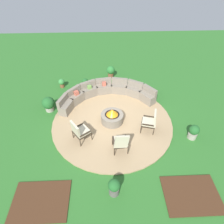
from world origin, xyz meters
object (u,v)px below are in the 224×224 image
at_px(lounge_chair_back_left, 151,121).
at_px(potted_plant_0, 49,104).
at_px(curved_stone_bench, 105,93).
at_px(lounge_chair_front_right, 121,142).
at_px(lounge_chair_front_left, 80,131).
at_px(potted_plant_1, 114,187).
at_px(potted_plant_5, 85,83).
at_px(potted_plant_3, 111,71).
at_px(potted_plant_2, 62,83).
at_px(fire_pit, 112,117).
at_px(potted_plant_4, 194,132).

relative_size(lounge_chair_back_left, potted_plant_0, 1.36).
height_order(curved_stone_bench, lounge_chair_front_right, lounge_chair_front_right).
height_order(lounge_chair_front_left, potted_plant_1, lounge_chair_front_left).
height_order(lounge_chair_back_left, potted_plant_5, lounge_chair_back_left).
distance_m(curved_stone_bench, lounge_chair_front_left, 3.07).
bearing_deg(potted_plant_3, lounge_chair_front_right, -88.34).
relative_size(lounge_chair_front_left, potted_plant_1, 1.49).
bearing_deg(potted_plant_2, potted_plant_5, -7.67).
relative_size(potted_plant_1, potted_plant_3, 0.97).
relative_size(curved_stone_bench, potted_plant_0, 6.31).
distance_m(lounge_chair_front_left, potted_plant_3, 5.27).
relative_size(lounge_chair_front_left, potted_plant_5, 1.69).
relative_size(lounge_chair_front_right, potted_plant_5, 1.69).
relative_size(fire_pit, lounge_chair_front_right, 0.96).
relative_size(curved_stone_bench, lounge_chair_front_right, 4.55).
distance_m(lounge_chair_front_right, lounge_chair_back_left, 1.76).
relative_size(fire_pit, lounge_chair_back_left, 0.98).
distance_m(lounge_chair_front_left, potted_plant_2, 4.35).
bearing_deg(lounge_chair_front_right, potted_plant_1, -106.92).
relative_size(lounge_chair_back_left, potted_plant_1, 1.46).
xyz_separation_m(lounge_chair_front_right, lounge_chair_back_left, (1.37, 1.10, -0.00)).
height_order(fire_pit, lounge_chair_front_left, lounge_chair_front_left).
xyz_separation_m(curved_stone_bench, potted_plant_5, (-1.12, 1.07, -0.03)).
xyz_separation_m(fire_pit, lounge_chair_front_left, (-1.37, -1.07, 0.27)).
relative_size(potted_plant_4, potted_plant_5, 1.10).
bearing_deg(lounge_chair_back_left, potted_plant_1, 163.71).
relative_size(curved_stone_bench, potted_plant_3, 6.56).
height_order(lounge_chair_front_right, potted_plant_4, lounge_chair_front_right).
bearing_deg(potted_plant_0, fire_pit, -17.88).
xyz_separation_m(lounge_chair_front_right, potted_plant_2, (-3.00, 4.76, -0.32)).
bearing_deg(lounge_chair_front_right, lounge_chair_front_left, 152.54).
xyz_separation_m(potted_plant_0, potted_plant_1, (2.98, -4.40, -0.03)).
xyz_separation_m(lounge_chair_front_left, potted_plant_2, (-1.38, 4.11, -0.32)).
relative_size(lounge_chair_front_left, lounge_chair_front_right, 1.00).
distance_m(curved_stone_bench, potted_plant_5, 1.55).
bearing_deg(curved_stone_bench, lounge_chair_front_right, -81.53).
height_order(fire_pit, curved_stone_bench, curved_stone_bench).
height_order(potted_plant_1, potted_plant_3, potted_plant_3).
relative_size(lounge_chair_back_left, potted_plant_5, 1.65).
distance_m(potted_plant_0, potted_plant_3, 4.35).
bearing_deg(potted_plant_1, potted_plant_4, 33.72).
height_order(potted_plant_1, potted_plant_5, potted_plant_1).
distance_m(curved_stone_bench, potted_plant_0, 2.90).
distance_m(lounge_chair_front_right, potted_plant_5, 4.87).
bearing_deg(potted_plant_5, potted_plant_2, 172.33).
bearing_deg(lounge_chair_front_left, potted_plant_5, 143.80).
relative_size(fire_pit, potted_plant_2, 1.99).
xyz_separation_m(fire_pit, potted_plant_4, (3.38, -1.10, 0.04)).
height_order(curved_stone_bench, potted_plant_4, curved_stone_bench).
bearing_deg(curved_stone_bench, lounge_chair_back_left, -51.82).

